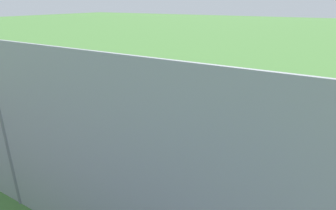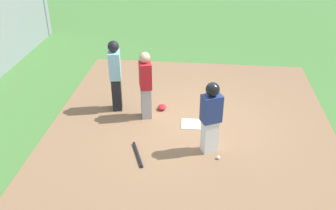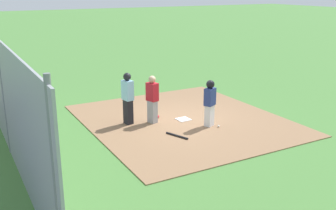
{
  "view_description": "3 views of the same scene",
  "coord_description": "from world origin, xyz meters",
  "px_view_note": "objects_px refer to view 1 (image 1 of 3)",
  "views": [
    {
      "loc": [
        4.81,
        -8.06,
        3.75
      ],
      "look_at": [
        0.54,
        -0.87,
        0.63
      ],
      "focal_mm": 29.88,
      "sensor_mm": 36.0,
      "label": 1
    },
    {
      "loc": [
        7.32,
        0.25,
        4.68
      ],
      "look_at": [
        0.16,
        -0.51,
        0.6
      ],
      "focal_mm": 40.18,
      "sensor_mm": 36.0,
      "label": 2
    },
    {
      "loc": [
        11.08,
        -6.76,
        4.48
      ],
      "look_at": [
        0.16,
        -0.7,
        0.7
      ],
      "focal_mm": 42.06,
      "sensor_mm": 36.0,
      "label": 3
    }
  ],
  "objects_px": {
    "catcher": "(144,95)",
    "baseball_bat": "(187,128)",
    "home_plate": "(167,110)",
    "baseball": "(206,111)",
    "catcher_mask": "(142,113)",
    "umpire": "(121,98)",
    "runner": "(197,89)"
  },
  "relations": [
    {
      "from": "catcher",
      "to": "baseball_bat",
      "type": "relative_size",
      "value": 1.95
    },
    {
      "from": "home_plate",
      "to": "baseball",
      "type": "relative_size",
      "value": 5.95
    },
    {
      "from": "home_plate",
      "to": "baseball",
      "type": "distance_m",
      "value": 1.37
    },
    {
      "from": "catcher",
      "to": "baseball",
      "type": "bearing_deg",
      "value": -56.95
    },
    {
      "from": "home_plate",
      "to": "catcher_mask",
      "type": "xyz_separation_m",
      "value": [
        -0.61,
        -0.75,
        0.05
      ]
    },
    {
      "from": "catcher_mask",
      "to": "catcher",
      "type": "bearing_deg",
      "value": -42.31
    },
    {
      "from": "umpire",
      "to": "catcher_mask",
      "type": "bearing_deg",
      "value": -7.13
    },
    {
      "from": "catcher",
      "to": "umpire",
      "type": "relative_size",
      "value": 0.93
    },
    {
      "from": "baseball_bat",
      "to": "umpire",
      "type": "bearing_deg",
      "value": 2.58
    },
    {
      "from": "umpire",
      "to": "baseball",
      "type": "xyz_separation_m",
      "value": [
        1.78,
        2.45,
        -0.89
      ]
    },
    {
      "from": "home_plate",
      "to": "catcher_mask",
      "type": "relative_size",
      "value": 1.83
    },
    {
      "from": "baseball_bat",
      "to": "runner",
      "type": "bearing_deg",
      "value": -98.48
    },
    {
      "from": "catcher_mask",
      "to": "home_plate",
      "type": "bearing_deg",
      "value": 50.76
    },
    {
      "from": "runner",
      "to": "baseball",
      "type": "distance_m",
      "value": 0.9
    },
    {
      "from": "catcher",
      "to": "umpire",
      "type": "distance_m",
      "value": 0.82
    },
    {
      "from": "catcher_mask",
      "to": "baseball",
      "type": "relative_size",
      "value": 3.24
    },
    {
      "from": "runner",
      "to": "home_plate",
      "type": "bearing_deg",
      "value": -2.77
    },
    {
      "from": "catcher",
      "to": "baseball",
      "type": "distance_m",
      "value": 2.39
    },
    {
      "from": "baseball_bat",
      "to": "baseball",
      "type": "distance_m",
      "value": 1.62
    },
    {
      "from": "catcher",
      "to": "baseball_bat",
      "type": "xyz_separation_m",
      "value": [
        1.55,
        0.06,
        -0.82
      ]
    },
    {
      "from": "home_plate",
      "to": "baseball_bat",
      "type": "relative_size",
      "value": 0.53
    },
    {
      "from": "baseball_bat",
      "to": "baseball",
      "type": "height_order",
      "value": "baseball"
    },
    {
      "from": "umpire",
      "to": "baseball",
      "type": "bearing_deg",
      "value": -46.46
    },
    {
      "from": "umpire",
      "to": "runner",
      "type": "relative_size",
      "value": 1.12
    },
    {
      "from": "home_plate",
      "to": "catcher_mask",
      "type": "height_order",
      "value": "catcher_mask"
    },
    {
      "from": "runner",
      "to": "baseball_bat",
      "type": "bearing_deg",
      "value": 76.7
    },
    {
      "from": "catcher",
      "to": "umpire",
      "type": "bearing_deg",
      "value": 143.49
    },
    {
      "from": "catcher",
      "to": "runner",
      "type": "bearing_deg",
      "value": -54.66
    },
    {
      "from": "catcher",
      "to": "baseball",
      "type": "height_order",
      "value": "catcher"
    },
    {
      "from": "home_plate",
      "to": "runner",
      "type": "relative_size",
      "value": 0.28
    },
    {
      "from": "catcher",
      "to": "catcher_mask",
      "type": "height_order",
      "value": "catcher"
    },
    {
      "from": "catcher",
      "to": "baseball",
      "type": "xyz_separation_m",
      "value": [
        1.48,
        1.68,
        -0.81
      ]
    }
  ]
}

